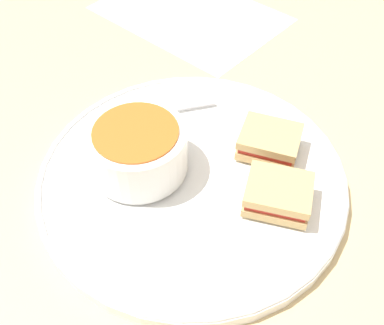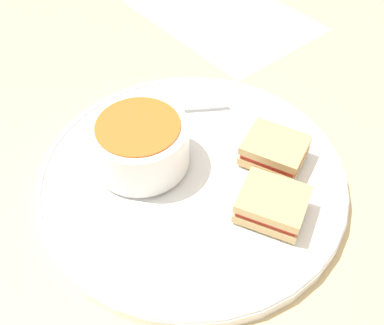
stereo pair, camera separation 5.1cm
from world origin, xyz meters
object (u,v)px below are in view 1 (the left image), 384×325
soup_bowl (138,149)px  spoon (142,114)px  sandwich_half_far (270,141)px  sandwich_half_near (278,194)px

soup_bowl → spoon: soup_bowl is taller
spoon → sandwich_half_far: sandwich_half_far is taller
spoon → sandwich_half_near: bearing=123.7°
sandwich_half_far → soup_bowl: bearing=-20.0°
soup_bowl → sandwich_half_near: soup_bowl is taller
sandwich_half_near → sandwich_half_far: 0.08m
soup_bowl → sandwich_half_far: soup_bowl is taller
spoon → sandwich_half_near: (-0.07, 0.20, 0.01)m
soup_bowl → spoon: size_ratio=0.90×
spoon → sandwich_half_near: sandwich_half_near is taller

